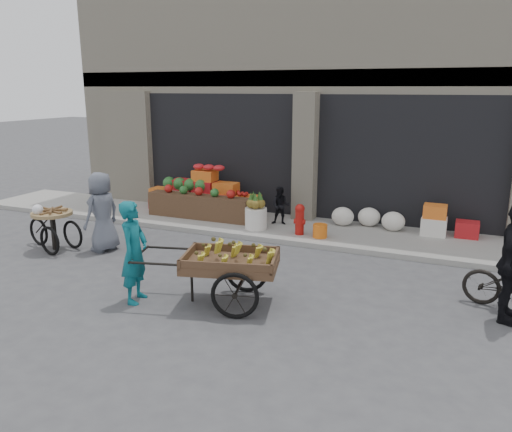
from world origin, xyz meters
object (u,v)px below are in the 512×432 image
at_px(banana_cart, 227,259).
at_px(vendor_woman, 134,252).
at_px(pineapple_bin, 256,218).
at_px(tricycle_cart, 53,224).
at_px(fire_hydrant, 300,218).
at_px(orange_bucket, 320,231).
at_px(seated_person, 281,206).
at_px(vendor_grey, 102,212).

distance_m(banana_cart, vendor_woman, 1.50).
distance_m(pineapple_bin, tricycle_cart, 4.49).
height_order(pineapple_bin, banana_cart, banana_cart).
distance_m(fire_hydrant, tricycle_cart, 5.37).
height_order(fire_hydrant, vendor_woman, vendor_woman).
bearing_deg(fire_hydrant, orange_bucket, -5.71).
xyz_separation_m(orange_bucket, vendor_woman, (-1.88, -4.22, 0.56)).
bearing_deg(tricycle_cart, orange_bucket, 38.61).
relative_size(banana_cart, vendor_woman, 1.59).
bearing_deg(vendor_woman, tricycle_cart, 53.36).
relative_size(pineapple_bin, banana_cart, 0.20).
bearing_deg(seated_person, tricycle_cart, -148.92).
height_order(pineapple_bin, orange_bucket, pineapple_bin).
bearing_deg(tricycle_cart, pineapple_bin, 49.36).
bearing_deg(tricycle_cart, banana_cart, -1.95).
bearing_deg(vendor_woman, vendor_grey, 37.92).
bearing_deg(banana_cart, seated_person, 85.14).
bearing_deg(orange_bucket, fire_hydrant, 174.29).
xyz_separation_m(seated_person, tricycle_cart, (-3.90, -3.40, -0.02)).
distance_m(fire_hydrant, seated_person, 0.96).
bearing_deg(orange_bucket, vendor_woman, -114.05).
bearing_deg(vendor_woman, orange_bucket, -35.50).
xyz_separation_m(orange_bucket, seated_person, (-1.20, 0.70, 0.31)).
relative_size(seated_person, vendor_grey, 0.55).
height_order(orange_bucket, banana_cart, banana_cart).
relative_size(pineapple_bin, orange_bucket, 1.62).
xyz_separation_m(fire_hydrant, banana_cart, (0.04, -3.80, 0.25)).
xyz_separation_m(banana_cart, tricycle_cart, (-4.64, 1.04, -0.19)).
bearing_deg(orange_bucket, pineapple_bin, 176.42).
relative_size(orange_bucket, tricycle_cart, 0.22).
distance_m(fire_hydrant, vendor_woman, 4.50).
height_order(seated_person, tricycle_cart, seated_person).
distance_m(orange_bucket, tricycle_cart, 5.78).
xyz_separation_m(orange_bucket, vendor_grey, (-4.08, -2.33, 0.58)).
bearing_deg(orange_bucket, banana_cart, -97.04).
relative_size(fire_hydrant, vendor_woman, 0.43).
height_order(pineapple_bin, tricycle_cart, tricycle_cart).
bearing_deg(vendor_grey, orange_bucket, 129.67).
xyz_separation_m(pineapple_bin, vendor_grey, (-2.48, -2.43, 0.48)).
xyz_separation_m(seated_person, vendor_woman, (-0.68, -4.92, 0.25)).
bearing_deg(pineapple_bin, vendor_woman, -93.74).
relative_size(fire_hydrant, banana_cart, 0.27).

